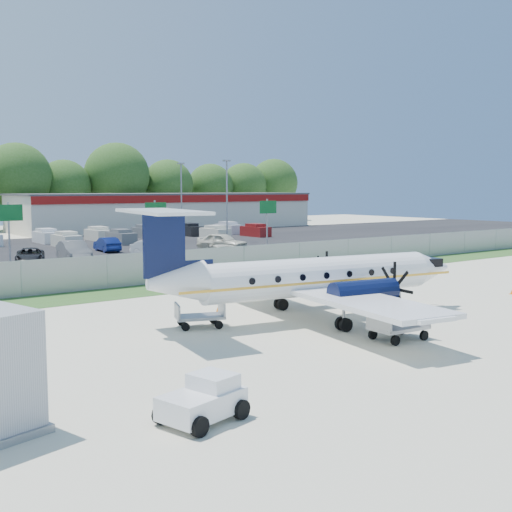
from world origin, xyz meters
TOP-DOWN VIEW (x-y plane):
  - ground at (0.00, 0.00)m, footprint 170.00×170.00m
  - grass_verge at (0.00, 12.00)m, footprint 170.00×4.00m
  - access_road at (0.00, 19.00)m, footprint 170.00×8.00m
  - parking_lot at (0.00, 40.00)m, footprint 170.00×32.00m
  - perimeter_fence at (0.00, 14.00)m, footprint 120.00×0.06m
  - building_east at (26.00, 61.98)m, footprint 44.40×12.40m
  - sign_left at (-8.00, 22.91)m, footprint 1.80×0.26m
  - sign_mid at (3.00, 22.91)m, footprint 1.80×0.26m
  - sign_right at (14.00, 22.91)m, footprint 1.80×0.26m
  - light_pole_ne at (20.00, 38.00)m, footprint 0.90×0.35m
  - light_pole_se at (20.00, 48.00)m, footprint 0.90×0.35m
  - aircraft at (-1.38, -0.01)m, footprint 16.55×16.24m
  - pushback_tug at (-12.09, -7.88)m, footprint 2.38×1.97m
  - baggage_cart_near at (-6.30, 1.61)m, footprint 2.32×1.86m
  - baggage_cart_far at (-1.30, -5.01)m, footprint 2.31×1.49m
  - cone_starboard_wing at (-4.03, 3.54)m, footprint 0.38×0.38m
  - road_car_mid at (6.61, 19.76)m, footprint 6.17×3.95m
  - road_car_east at (31.63, 16.81)m, footprint 4.22×1.86m
  - parked_car_b at (-4.73, 29.13)m, footprint 3.52×5.06m
  - parked_car_c at (-1.34, 28.76)m, footprint 2.44×5.35m
  - parked_car_d at (5.70, 28.42)m, footprint 2.85×4.62m
  - parked_car_e at (13.52, 29.34)m, footprint 3.80×5.39m
  - parked_car_g at (4.29, 35.01)m, footprint 1.84×4.27m
  - far_parking_rows at (0.00, 45.00)m, footprint 56.00×10.00m

SIDE VIEW (x-z plane):
  - ground at x=0.00m, z-range 0.00..0.00m
  - road_car_mid at x=6.61m, z-range -0.79..0.79m
  - road_car_east at x=31.63m, z-range -0.67..0.67m
  - parked_car_b at x=-4.73m, z-range -0.64..0.64m
  - parked_car_c at x=-1.34m, z-range -0.85..0.85m
  - parked_car_d at x=5.70m, z-range -0.72..0.72m
  - parked_car_e at x=13.52m, z-range -0.85..0.85m
  - parked_car_g at x=4.29m, z-range -0.68..0.68m
  - far_parking_rows at x=0.00m, z-range -0.80..0.80m
  - grass_verge at x=0.00m, z-range 0.00..0.02m
  - access_road at x=0.00m, z-range 0.00..0.02m
  - parking_lot at x=0.00m, z-range 0.00..0.02m
  - cone_starboard_wing at x=-4.03m, z-range -0.02..0.53m
  - baggage_cart_near at x=-6.30m, z-range -0.04..1.02m
  - baggage_cart_far at x=-1.30m, z-range -0.04..1.13m
  - pushback_tug at x=-12.09m, z-range -0.02..1.13m
  - perimeter_fence at x=0.00m, z-range 0.01..2.00m
  - aircraft at x=-1.38m, z-range -0.58..4.48m
  - building_east at x=26.00m, z-range 0.01..5.25m
  - sign_left at x=-8.00m, z-range 1.11..6.11m
  - sign_mid at x=3.00m, z-range 1.11..6.11m
  - sign_right at x=14.00m, z-range 1.11..6.11m
  - light_pole_ne at x=20.00m, z-range 0.69..9.78m
  - light_pole_se at x=20.00m, z-range 0.69..9.78m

